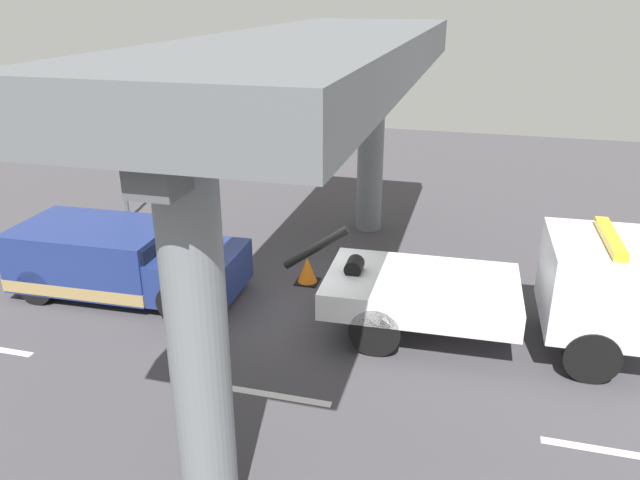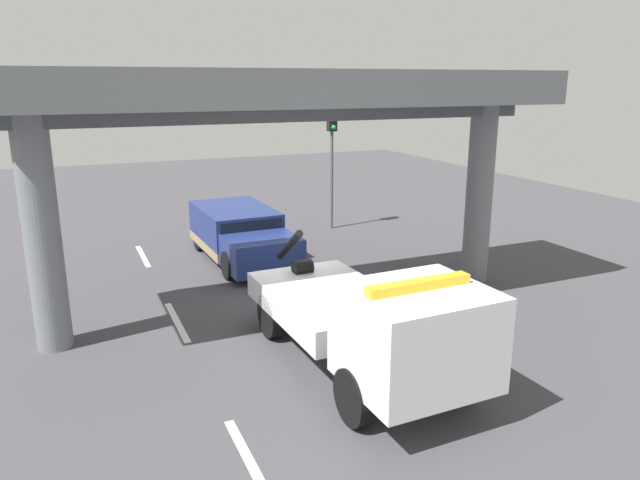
# 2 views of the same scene
# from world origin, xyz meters

# --- Properties ---
(ground_plane) EXTENTS (60.00, 40.00, 0.10)m
(ground_plane) POSITION_xyz_m (0.00, 0.00, -0.05)
(ground_plane) COLOR #423F44
(lane_stripe_mid) EXTENTS (2.60, 0.16, 0.01)m
(lane_stripe_mid) POSITION_xyz_m (0.00, -2.92, 0.00)
(lane_stripe_mid) COLOR silver
(lane_stripe_mid) RESTS_ON ground
(lane_stripe_east) EXTENTS (2.60, 0.16, 0.01)m
(lane_stripe_east) POSITION_xyz_m (6.00, -2.92, 0.00)
(lane_stripe_east) COLOR silver
(lane_stripe_east) RESTS_ON ground
(tow_truck_white) EXTENTS (7.28, 2.57, 2.46)m
(tow_truck_white) POSITION_xyz_m (4.38, 0.02, 1.20)
(tow_truck_white) COLOR white
(tow_truck_white) RESTS_ON ground
(towed_van_green) EXTENTS (5.26, 2.35, 1.58)m
(towed_van_green) POSITION_xyz_m (-4.48, -0.00, 0.78)
(towed_van_green) COLOR navy
(towed_van_green) RESTS_ON ground
(overpass_structure) EXTENTS (3.60, 13.18, 5.84)m
(overpass_structure) POSITION_xyz_m (0.31, 0.00, 5.06)
(overpass_structure) COLOR slate
(overpass_structure) RESTS_ON ground
(traffic_light_near) EXTENTS (0.39, 0.32, 4.66)m
(traffic_light_near) POSITION_xyz_m (-6.98, 4.40, 3.38)
(traffic_light_near) COLOR #515456
(traffic_light_near) RESTS_ON ground
(traffic_cone_orange) EXTENTS (0.54, 0.54, 0.65)m
(traffic_cone_orange) POSITION_xyz_m (-0.42, 1.57, 0.31)
(traffic_cone_orange) COLOR orange
(traffic_cone_orange) RESTS_ON ground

